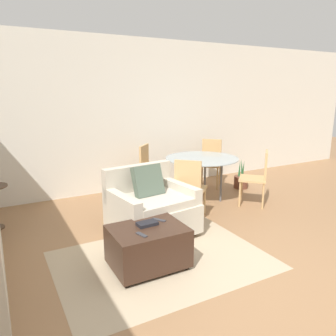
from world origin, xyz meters
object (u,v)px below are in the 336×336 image
object	(u,v)px
book_stack	(147,224)
dining_table	(202,162)
tv_remote_primary	(159,220)
dining_chair_far_left	(150,167)
dining_chair_near_right	(259,174)
ottoman	(148,246)
tv_remote_secondary	(142,235)
armchair	(151,208)
potted_plant_small	(241,180)
dining_chair_near_left	(189,185)
dining_chair_far_right	(211,159)

from	to	relation	value
book_stack	dining_table	world-z (taller)	dining_table
tv_remote_primary	dining_chair_far_left	bearing A→B (deg)	67.22
tv_remote_primary	dining_chair_near_right	xyz separation A→B (m)	(2.19, 0.78, 0.07)
ottoman	book_stack	xyz separation A→B (m)	(0.02, 0.06, 0.22)
ottoman	tv_remote_secondary	bearing A→B (deg)	-133.66
armchair	book_stack	world-z (taller)	armchair
ottoman	dining_chair_far_left	distance (m)	2.48
ottoman	book_stack	size ratio (longest dim) A/B	3.53
tv_remote_primary	dining_table	distance (m)	2.12
tv_remote_primary	tv_remote_secondary	xyz separation A→B (m)	(-0.32, -0.26, 0.00)
armchair	potted_plant_small	bearing A→B (deg)	23.58
dining_table	dining_chair_near_right	bearing A→B (deg)	-45.00
tv_remote_secondary	potted_plant_small	bearing A→B (deg)	33.16
armchair	dining_table	size ratio (longest dim) A/B	0.90
tv_remote_secondary	dining_chair_near_right	bearing A→B (deg)	22.45
dining_chair_near_left	dining_chair_far_right	bearing A→B (deg)	45.00
armchair	dining_chair_near_right	bearing A→B (deg)	5.21
dining_chair_near_right	potted_plant_small	world-z (taller)	dining_chair_near_right
ottoman	dining_table	xyz separation A→B (m)	(1.73, 1.56, 0.42)
dining_chair_near_left	dining_chair_far_left	bearing A→B (deg)	90.00
book_stack	dining_chair_far_left	world-z (taller)	dining_chair_far_left
tv_remote_primary	armchair	bearing A→B (deg)	72.40
dining_chair_near_left	dining_chair_far_right	xyz separation A→B (m)	(1.31, 1.31, 0.00)
potted_plant_small	tv_remote_primary	bearing A→B (deg)	-147.56
dining_chair_near_left	dining_chair_far_right	distance (m)	1.86
tv_remote_primary	tv_remote_secondary	size ratio (longest dim) A/B	1.10
dining_chair_far_left	dining_chair_near_right	bearing A→B (deg)	-45.00
dining_chair_far_right	ottoman	bearing A→B (deg)	-137.09
potted_plant_small	dining_chair_far_right	bearing A→B (deg)	132.40
armchair	dining_chair_far_left	bearing A→B (deg)	65.24
tv_remote_primary	potted_plant_small	distance (m)	3.10
dining_table	potted_plant_small	bearing A→B (deg)	11.29
dining_chair_near_right	armchair	bearing A→B (deg)	-174.79
dining_chair_far_right	book_stack	bearing A→B (deg)	-137.62
book_stack	dining_chair_far_left	size ratio (longest dim) A/B	0.24
armchair	tv_remote_primary	xyz separation A→B (m)	(-0.19, -0.60, 0.10)
tv_remote_secondary	dining_chair_near_left	xyz separation A→B (m)	(1.20, 1.04, 0.07)
dining_chair_near_right	potted_plant_small	distance (m)	1.03
potted_plant_small	dining_chair_near_right	bearing A→B (deg)	-115.04
ottoman	dining_chair_far_right	bearing A→B (deg)	42.91
armchair	ottoman	distance (m)	0.83
tv_remote_secondary	potted_plant_small	distance (m)	3.50
armchair	book_stack	distance (m)	0.76
dining_chair_far_right	dining_chair_near_right	bearing A→B (deg)	-90.00
tv_remote_primary	dining_chair_far_left	xyz separation A→B (m)	(0.88, 2.10, 0.07)
dining_table	potted_plant_small	world-z (taller)	dining_table
armchair	ottoman	xyz separation A→B (m)	(-0.38, -0.72, -0.11)
book_stack	tv_remote_primary	distance (m)	0.18
dining_chair_far_left	tv_remote_primary	bearing A→B (deg)	-112.78
book_stack	potted_plant_small	size ratio (longest dim) A/B	0.38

